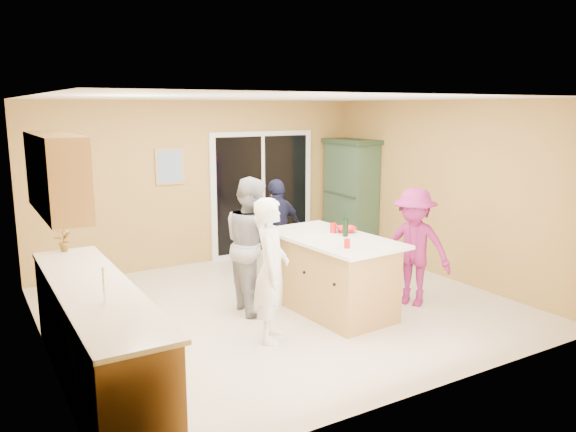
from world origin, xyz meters
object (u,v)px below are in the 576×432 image
woman_grey (252,244)px  woman_navy (278,230)px  woman_magenta (414,247)px  woman_white (271,270)px  kitchen_island (331,276)px  green_hutch (351,197)px

woman_grey → woman_navy: (0.85, 0.87, -0.09)m
woman_navy → woman_magenta: (0.99, -1.74, 0.01)m
woman_white → woman_grey: (0.25, 0.94, 0.05)m
woman_white → woman_magenta: size_ratio=1.04×
kitchen_island → woman_navy: 1.45m
green_hutch → woman_magenta: size_ratio=1.30×
kitchen_island → woman_white: woman_white is taller
woman_navy → woman_magenta: 2.00m
green_hutch → woman_navy: green_hutch is taller
woman_white → woman_grey: woman_grey is taller
woman_white → woman_navy: (1.11, 1.80, -0.04)m
woman_white → woman_magenta: bearing=-54.5°
woman_white → green_hutch: bearing=-15.0°
woman_white → woman_grey: 0.97m
kitchen_island → green_hutch: bearing=44.9°
woman_white → woman_magenta: woman_white is taller
woman_grey → green_hutch: bearing=-53.3°
green_hutch → kitchen_island: bearing=-131.2°
kitchen_island → woman_grey: (-0.81, 0.55, 0.39)m
kitchen_island → woman_navy: bearing=84.2°
green_hutch → woman_white: size_ratio=1.25×
woman_grey → kitchen_island: bearing=-119.2°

